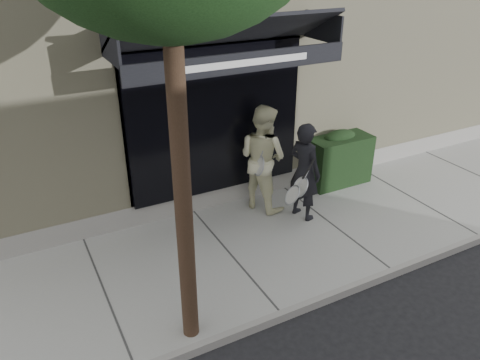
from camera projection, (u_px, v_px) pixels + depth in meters
ground at (329, 228)px, 8.39m from camera, size 80.00×80.00×0.00m
sidewalk at (329, 225)px, 8.36m from camera, size 20.00×3.00×0.12m
curb at (392, 273)px, 7.13m from camera, size 20.00×0.10×0.14m
building_facade at (210, 30)px, 11.07m from camera, size 14.30×8.04×5.64m
hedge at (338, 158)px, 9.54m from camera, size 1.30×0.70×1.14m
pedestrian_front at (305, 172)px, 8.14m from camera, size 0.86×0.86×1.78m
pedestrian_back at (262, 158)px, 8.44m from camera, size 1.05×1.17×1.97m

